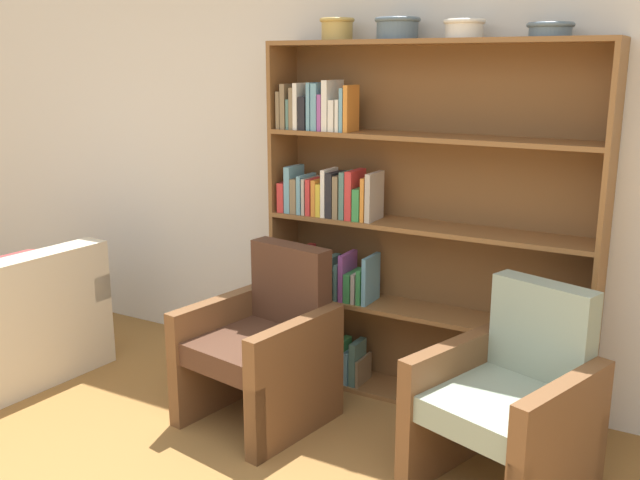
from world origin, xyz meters
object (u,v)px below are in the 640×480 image
at_px(bookshelf, 393,232).
at_px(bowl_terracotta, 550,28).
at_px(bowl_cream, 337,28).
at_px(bowl_copper, 464,27).
at_px(bowl_stoneware, 397,27).
at_px(armchair_leather, 263,346).
at_px(armchair_cushioned, 510,404).

bearing_deg(bookshelf, bowl_terracotta, -1.07).
xyz_separation_m(bowl_cream, bowl_copper, (0.72, 0.00, -0.01)).
distance_m(bowl_stoneware, bowl_copper, 0.36).
relative_size(bowl_cream, bowl_terracotta, 0.87).
xyz_separation_m(bowl_cream, armchair_leather, (-0.10, -0.63, -1.65)).
distance_m(bowl_cream, armchair_cushioned, 2.15).
height_order(bowl_copper, armchair_leather, bowl_copper).
bearing_deg(bowl_copper, bowl_cream, 180.00).
distance_m(bookshelf, armchair_leather, 0.95).
distance_m(bowl_stoneware, bowl_terracotta, 0.78).
xyz_separation_m(bowl_cream, bowl_terracotta, (1.14, 0.00, -0.03)).
bearing_deg(armchair_cushioned, bowl_cream, -9.27).
relative_size(armchair_leather, armchair_cushioned, 1.00).
xyz_separation_m(bowl_stoneware, bowl_copper, (0.36, 0.00, -0.01)).
bearing_deg(bowl_stoneware, bowl_copper, 0.00).
distance_m(armchair_leather, armchair_cushioned, 1.32).
xyz_separation_m(bowl_stoneware, armchair_cushioned, (0.87, -0.63, -1.64)).
distance_m(bookshelf, bowl_stoneware, 1.10).
bearing_deg(bowl_terracotta, bowl_stoneware, 180.00).
bearing_deg(bowl_stoneware, bookshelf, 107.14).
bearing_deg(bowl_terracotta, bowl_copper, 180.00).
bearing_deg(armchair_cushioned, bowl_stoneware, -18.03).
bearing_deg(bowl_cream, armchair_leather, -98.72).
relative_size(bookshelf, bowl_terracotta, 9.06).
relative_size(bookshelf, armchair_cushioned, 2.16).
distance_m(bowl_terracotta, armchair_cushioned, 1.74).
bearing_deg(armchair_leather, armchair_cushioned, -170.97).
bearing_deg(bowl_cream, bowl_stoneware, 0.00).
height_order(bookshelf, bowl_stoneware, bowl_stoneware).
bearing_deg(bookshelf, bowl_stoneware, -72.86).
bearing_deg(bookshelf, armchair_cushioned, -36.44).
relative_size(bookshelf, bowl_copper, 9.47).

